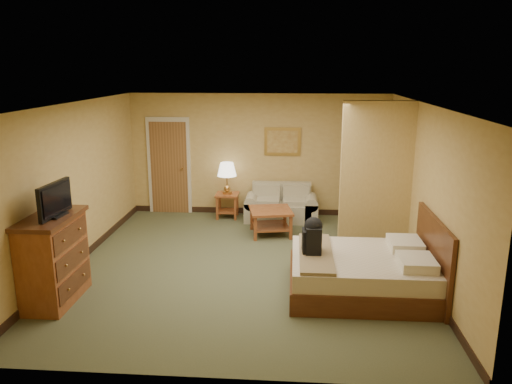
# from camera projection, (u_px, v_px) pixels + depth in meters

# --- Properties ---
(floor) EXTENTS (6.00, 6.00, 0.00)m
(floor) POSITION_uv_depth(u_px,v_px,m) (246.00, 266.00, 8.08)
(floor) COLOR #4B5134
(floor) RESTS_ON ground
(ceiling) EXTENTS (6.00, 6.00, 0.00)m
(ceiling) POSITION_uv_depth(u_px,v_px,m) (245.00, 104.00, 7.45)
(ceiling) COLOR white
(ceiling) RESTS_ON back_wall
(back_wall) EXTENTS (5.50, 0.02, 2.60)m
(back_wall) POSITION_uv_depth(u_px,v_px,m) (259.00, 155.00, 10.67)
(back_wall) COLOR tan
(back_wall) RESTS_ON floor
(left_wall) EXTENTS (0.02, 6.00, 2.60)m
(left_wall) POSITION_uv_depth(u_px,v_px,m) (74.00, 185.00, 7.97)
(left_wall) COLOR tan
(left_wall) RESTS_ON floor
(right_wall) EXTENTS (0.02, 6.00, 2.60)m
(right_wall) POSITION_uv_depth(u_px,v_px,m) (425.00, 192.00, 7.56)
(right_wall) COLOR tan
(right_wall) RESTS_ON floor
(partition) EXTENTS (1.20, 0.15, 2.60)m
(partition) POSITION_uv_depth(u_px,v_px,m) (376.00, 178.00, 8.50)
(partition) COLOR tan
(partition) RESTS_ON floor
(door) EXTENTS (0.94, 0.16, 2.10)m
(door) POSITION_uv_depth(u_px,v_px,m) (169.00, 166.00, 10.84)
(door) COLOR beige
(door) RESTS_ON floor
(baseboard) EXTENTS (5.50, 0.02, 0.12)m
(baseboard) POSITION_uv_depth(u_px,v_px,m) (259.00, 211.00, 10.96)
(baseboard) COLOR black
(baseboard) RESTS_ON floor
(loveseat) EXTENTS (1.51, 0.70, 0.77)m
(loveseat) POSITION_uv_depth(u_px,v_px,m) (281.00, 208.00, 10.47)
(loveseat) COLOR tan
(loveseat) RESTS_ON floor
(side_table) EXTENTS (0.48, 0.48, 0.53)m
(side_table) POSITION_uv_depth(u_px,v_px,m) (227.00, 202.00, 10.61)
(side_table) COLOR brown
(side_table) RESTS_ON floor
(table_lamp) EXTENTS (0.40, 0.40, 0.67)m
(table_lamp) POSITION_uv_depth(u_px,v_px,m) (227.00, 170.00, 10.44)
(table_lamp) COLOR #B98744
(table_lamp) RESTS_ON side_table
(coffee_table) EXTENTS (0.91, 0.91, 0.50)m
(coffee_table) POSITION_uv_depth(u_px,v_px,m) (271.00, 216.00, 9.53)
(coffee_table) COLOR brown
(coffee_table) RESTS_ON floor
(wall_picture) EXTENTS (0.77, 0.04, 0.60)m
(wall_picture) POSITION_uv_depth(u_px,v_px,m) (282.00, 142.00, 10.53)
(wall_picture) COLOR #B78E3F
(wall_picture) RESTS_ON back_wall
(dresser) EXTENTS (0.60, 1.14, 1.22)m
(dresser) POSITION_uv_depth(u_px,v_px,m) (54.00, 259.00, 6.75)
(dresser) COLOR brown
(dresser) RESTS_ON floor
(tv) EXTENTS (0.21, 0.75, 0.46)m
(tv) POSITION_uv_depth(u_px,v_px,m) (55.00, 201.00, 6.54)
(tv) COLOR black
(tv) RESTS_ON dresser
(bed) EXTENTS (2.05, 1.74, 1.13)m
(bed) POSITION_uv_depth(u_px,v_px,m) (367.00, 272.00, 7.09)
(bed) COLOR #452110
(bed) RESTS_ON floor
(backpack) EXTENTS (0.26, 0.33, 0.56)m
(backpack) POSITION_uv_depth(u_px,v_px,m) (313.00, 235.00, 6.99)
(backpack) COLOR black
(backpack) RESTS_ON bed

